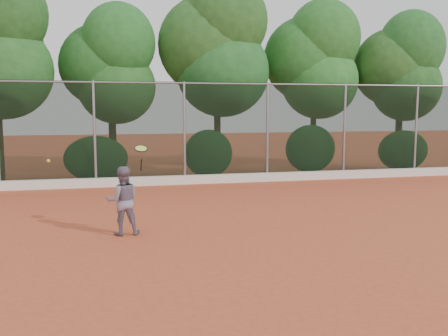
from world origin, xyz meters
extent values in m
plane|color=#C1502D|center=(0.00, 0.00, 0.00)|extent=(80.00, 80.00, 0.00)
cube|color=silver|center=(0.00, 6.82, 0.15)|extent=(24.00, 0.20, 0.30)
imported|color=slate|center=(-2.32, 0.30, 0.72)|extent=(0.72, 0.57, 1.43)
cube|color=black|center=(0.00, 7.00, 1.75)|extent=(24.00, 0.01, 3.50)
cylinder|color=gray|center=(0.00, 7.00, 3.45)|extent=(24.00, 0.06, 0.06)
cylinder|color=gray|center=(-3.00, 7.00, 1.75)|extent=(0.09, 0.09, 3.50)
cylinder|color=gray|center=(0.00, 7.00, 1.75)|extent=(0.09, 0.09, 3.50)
cylinder|color=gray|center=(3.00, 7.00, 1.75)|extent=(0.09, 0.09, 3.50)
cylinder|color=gray|center=(6.00, 7.00, 1.75)|extent=(0.09, 0.09, 3.50)
cylinder|color=gray|center=(9.00, 7.00, 1.75)|extent=(0.09, 0.09, 3.50)
cylinder|color=#482B1B|center=(-6.30, 8.90, 1.45)|extent=(0.24, 0.24, 2.90)
ellipsoid|color=#34752C|center=(-6.10, 8.80, 3.90)|extent=(3.50, 2.90, 3.40)
ellipsoid|color=#2D6426|center=(-6.00, 8.70, 5.80)|extent=(3.10, 2.60, 3.20)
cylinder|color=#412719|center=(-2.40, 9.30, 1.20)|extent=(0.28, 0.28, 2.40)
ellipsoid|color=#21561D|center=(-2.20, 9.20, 3.40)|extent=(2.90, 2.40, 2.80)
ellipsoid|color=#1B501B|center=(-2.70, 9.50, 4.20)|extent=(3.20, 2.70, 3.10)
ellipsoid|color=#1E571F|center=(-2.10, 9.00, 5.00)|extent=(2.70, 2.30, 2.90)
cylinder|color=#422719|center=(1.60, 9.00, 1.50)|extent=(0.26, 0.26, 3.00)
ellipsoid|color=#2D772E|center=(1.80, 8.90, 4.00)|extent=(3.60, 3.00, 3.50)
ellipsoid|color=#366F2A|center=(1.30, 9.20, 5.00)|extent=(3.90, 3.20, 3.80)
ellipsoid|color=#336A28|center=(1.90, 8.80, 5.90)|extent=(3.20, 2.70, 3.30)
cylinder|color=#49321C|center=(5.70, 9.20, 1.35)|extent=(0.24, 0.24, 2.70)
ellipsoid|color=#236322|center=(5.90, 9.10, 3.70)|extent=(3.20, 2.70, 3.10)
ellipsoid|color=#1E581E|center=(5.40, 9.40, 4.60)|extent=(3.50, 2.90, 3.40)
ellipsoid|color=#1E571D|center=(6.00, 9.00, 5.40)|extent=(3.00, 2.50, 3.10)
cylinder|color=#3D2517|center=(9.40, 8.80, 1.25)|extent=(0.28, 0.28, 2.50)
ellipsoid|color=#2F6E29|center=(9.60, 8.70, 3.50)|extent=(3.00, 2.50, 2.90)
ellipsoid|color=#356B29|center=(9.10, 9.00, 4.30)|extent=(3.30, 2.80, 3.20)
ellipsoid|color=#2C712B|center=(9.70, 8.60, 5.10)|extent=(2.80, 2.40, 3.00)
ellipsoid|color=#285E24|center=(-3.00, 7.80, 0.85)|extent=(2.20, 1.16, 1.60)
ellipsoid|color=#276627|center=(1.00, 7.80, 0.95)|extent=(1.80, 1.04, 1.76)
ellipsoid|color=#286827|center=(5.00, 7.80, 1.05)|extent=(2.00, 1.10, 1.84)
ellipsoid|color=#275E24|center=(9.00, 7.80, 0.90)|extent=(2.16, 1.12, 1.64)
cylinder|color=black|center=(-1.92, 0.30, 1.45)|extent=(0.04, 0.15, 0.27)
torus|color=black|center=(-1.92, 0.24, 1.80)|extent=(0.30, 0.28, 0.14)
cylinder|color=#CDDB40|center=(-1.92, 0.24, 1.80)|extent=(0.25, 0.23, 0.11)
sphere|color=#D1E333|center=(-3.79, 0.77, 1.53)|extent=(0.07, 0.07, 0.07)
camera|label=1|loc=(-2.58, -10.05, 2.64)|focal=40.00mm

